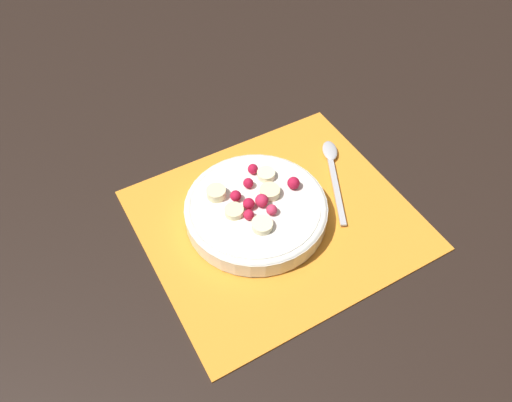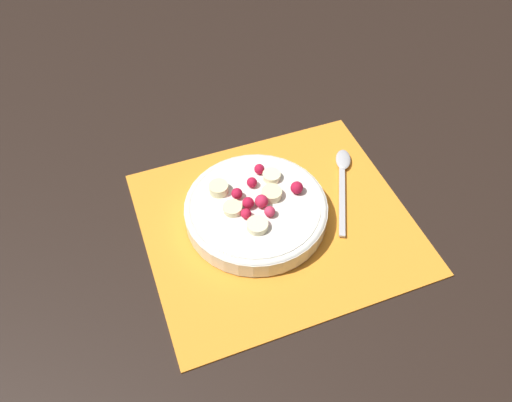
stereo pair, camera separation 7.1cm
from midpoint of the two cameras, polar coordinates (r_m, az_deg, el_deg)
ground_plane at (r=0.75m, az=-0.31°, el=-2.39°), size 3.00×3.00×0.00m
placemat at (r=0.74m, az=-0.31°, el=-2.25°), size 0.39×0.34×0.01m
fruit_bowl at (r=0.73m, az=-2.81°, el=-1.09°), size 0.21×0.21×0.05m
spoon at (r=0.81m, az=6.29°, el=3.98°), size 0.10×0.17×0.01m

